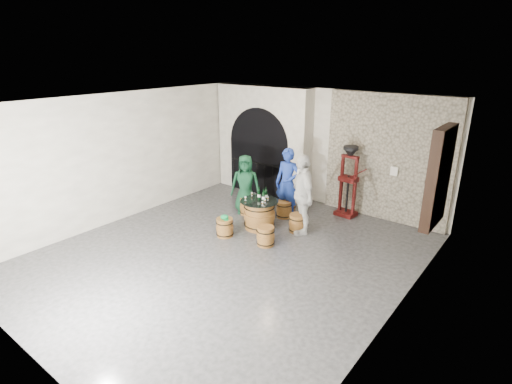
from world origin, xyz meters
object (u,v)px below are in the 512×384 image
Objects in this scene: barrel_stool_left at (247,206)px; barrel_stool_near_left at (225,227)px; wine_bottle_right at (266,195)px; side_barrel at (288,199)px; wine_bottle_left at (259,194)px; corking_press at (349,176)px; person_green at (245,184)px; person_blue at (288,183)px; barrel_stool_far at (284,209)px; person_white at (302,194)px; barrel_stool_near_right at (266,236)px; wine_bottle_center at (263,196)px; barrel_stool_right at (297,223)px; barrel_table at (259,214)px.

barrel_stool_left and barrel_stool_near_left have the same top height.
wine_bottle_right is 0.55× the size of side_barrel.
corking_press reaches higher than wine_bottle_left.
person_blue is (1.03, 0.46, 0.12)m from person_green.
wine_bottle_right is at bearing -90.56° from barrel_stool_far.
barrel_stool_near_left is 0.23× the size of person_white.
person_green is (-0.56, 1.46, 0.57)m from barrel_stool_near_left.
person_white is 5.92× the size of wine_bottle_right.
person_blue is at bearing 80.43° from wine_bottle_left.
wine_bottle_center is at bearing 130.33° from barrel_stool_near_right.
person_green reaches higher than wine_bottle_center.
person_white is 5.92× the size of wine_bottle_left.
corking_press reaches higher than barrel_stool_near_left.
person_white is (0.83, -0.62, 0.05)m from person_blue.
wine_bottle_center reaches higher than side_barrel.
wine_bottle_right is at bearing 126.60° from barrel_stool_near_right.
person_green is 2.70m from corking_press.
barrel_stool_near_left is 1.36× the size of wine_bottle_left.
corking_press is (1.22, 1.12, 0.87)m from barrel_stool_far.
corking_press is at bearing 74.38° from barrel_stool_right.
barrel_stool_near_right is 2.26m from side_barrel.
corking_press is (0.47, 1.67, 0.87)m from barrel_stool_right.
person_green is 4.86× the size of wine_bottle_right.
barrel_stool_near_right is 2.92m from corking_press.
barrel_stool_far is 0.70m from person_blue.
barrel_stool_near_right is at bearing -98.52° from corking_press.
person_blue is 5.61× the size of wine_bottle_left.
person_blue is (-0.75, 0.66, 0.69)m from barrel_stool_right.
person_green is 1.88m from person_white.
barrel_table is 0.48× the size of person_white.
barrel_stool_near_left is at bearing -104.25° from barrel_stool_far.
side_barrel reaches higher than barrel_stool_near_right.
side_barrel is 0.31× the size of corking_press.
barrel_stool_left is 1.17m from side_barrel.
barrel_stool_far is 0.75× the size of side_barrel.
barrel_stool_left is at bearing 147.35° from barrel_table.
barrel_stool_far is 1.88m from corking_press.
barrel_stool_near_right is (1.47, -1.16, 0.00)m from barrel_stool_left.
side_barrel is (-0.97, 1.07, 0.07)m from barrel_stool_right.
side_barrel is at bearing -152.52° from corking_press.
wine_bottle_left reaches higher than barrel_stool_near_right.
barrel_stool_near_right is at bearing -69.38° from side_barrel.
wine_bottle_left is 1.51m from side_barrel.
wine_bottle_left is at bearing -151.79° from wine_bottle_right.
barrel_stool_far is (0.89, 0.43, 0.00)m from barrel_stool_left.
barrel_stool_right is at bearing 19.97° from wine_bottle_left.
person_green is (-1.02, -0.34, 0.57)m from barrel_stool_far.
person_green is at bearing 147.35° from barrel_table.
corking_press is (2.11, 1.55, 0.87)m from barrel_stool_left.
person_green reaches higher than barrel_table.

